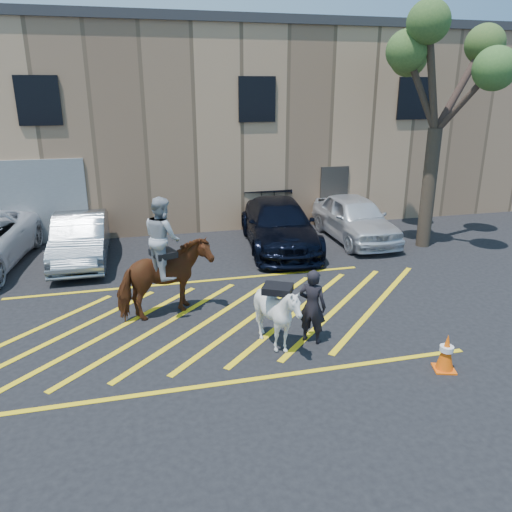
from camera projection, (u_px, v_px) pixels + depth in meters
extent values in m
plane|color=black|center=(205.00, 317.00, 11.45)|extent=(90.00, 90.00, 0.00)
imported|color=gray|center=(80.00, 239.00, 14.88)|extent=(1.50, 4.29, 1.41)
imported|color=black|center=(279.00, 225.00, 16.19)|extent=(2.69, 5.40, 1.51)
imported|color=silver|center=(355.00, 218.00, 17.04)|extent=(1.82, 4.46, 1.51)
imported|color=black|center=(312.00, 306.00, 10.09)|extent=(0.69, 0.65, 1.58)
cube|color=tan|center=(160.00, 124.00, 21.35)|extent=(32.00, 10.00, 7.00)
cube|color=#2D2D30|center=(155.00, 31.00, 20.18)|extent=(32.20, 10.20, 0.30)
cube|color=black|center=(38.00, 101.00, 15.44)|extent=(1.30, 0.08, 1.50)
cube|color=black|center=(257.00, 99.00, 17.06)|extent=(1.30, 0.08, 1.50)
cube|color=black|center=(414.00, 98.00, 18.44)|extent=(1.30, 0.08, 1.50)
cube|color=#38332D|center=(334.00, 196.00, 18.87)|extent=(1.10, 0.08, 2.20)
cube|color=yellow|center=(3.00, 344.00, 10.20)|extent=(4.20, 4.20, 0.01)
cube|color=yellow|center=(58.00, 338.00, 10.45)|extent=(4.20, 4.20, 0.01)
cube|color=yellow|center=(110.00, 333.00, 10.69)|extent=(4.20, 4.20, 0.01)
cube|color=yellow|center=(159.00, 327.00, 10.93)|extent=(4.20, 4.20, 0.01)
cube|color=yellow|center=(207.00, 322.00, 11.17)|extent=(4.20, 4.20, 0.01)
cube|color=yellow|center=(252.00, 317.00, 11.42)|extent=(4.20, 4.20, 0.01)
cube|color=yellow|center=(296.00, 312.00, 11.66)|extent=(4.20, 4.20, 0.01)
cube|color=yellow|center=(338.00, 308.00, 11.90)|extent=(4.20, 4.20, 0.01)
cube|color=yellow|center=(378.00, 303.00, 12.14)|extent=(4.20, 4.20, 0.01)
cube|color=yellow|center=(193.00, 282.00, 13.47)|extent=(9.50, 0.12, 0.01)
cube|color=yellow|center=(228.00, 383.00, 8.88)|extent=(9.50, 0.12, 0.01)
imported|color=#5B2615|center=(165.00, 279.00, 11.23)|extent=(2.31, 1.64, 1.78)
imported|color=#9C9FA6|center=(162.00, 238.00, 10.91)|extent=(0.95, 1.07, 1.81)
cube|color=black|center=(163.00, 253.00, 11.03)|extent=(0.63, 0.69, 0.14)
imported|color=white|center=(277.00, 315.00, 9.84)|extent=(1.64, 1.70, 1.45)
cube|color=black|center=(278.00, 289.00, 9.66)|extent=(0.71, 0.67, 0.14)
cube|color=#FF590A|center=(444.00, 369.00, 9.30)|extent=(0.48, 0.48, 0.03)
cone|color=#FF5A0A|center=(446.00, 352.00, 9.18)|extent=(0.32, 0.32, 0.70)
cylinder|color=white|center=(447.00, 349.00, 9.16)|extent=(0.25, 0.25, 0.10)
cylinder|color=#47392B|center=(429.00, 189.00, 16.00)|extent=(0.44, 0.44, 3.80)
cylinder|color=#46322A|center=(460.00, 88.00, 15.32)|extent=(1.76, 0.51, 2.68)
cylinder|color=#4A3B2C|center=(421.00, 94.00, 15.84)|extent=(0.33, 1.88, 2.34)
cylinder|color=#45362A|center=(421.00, 92.00, 14.91)|extent=(1.40, 0.20, 2.39)
cylinder|color=#47342B|center=(463.00, 102.00, 14.54)|extent=(0.78, 1.62, 1.96)
cylinder|color=#473A2B|center=(432.00, 80.00, 14.57)|extent=(1.16, 0.77, 3.11)
sphere|color=#4E662B|center=(485.00, 44.00, 15.22)|extent=(1.20, 1.20, 1.20)
sphere|color=#547532|center=(409.00, 58.00, 16.25)|extent=(1.20, 1.20, 1.20)
sphere|color=#4B7030|center=(407.00, 51.00, 14.40)|extent=(1.20, 1.20, 1.20)
sphere|color=#457130|center=(495.00, 68.00, 13.67)|extent=(1.20, 1.20, 1.20)
sphere|color=#486A2D|center=(429.00, 22.00, 13.73)|extent=(1.20, 1.20, 1.20)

